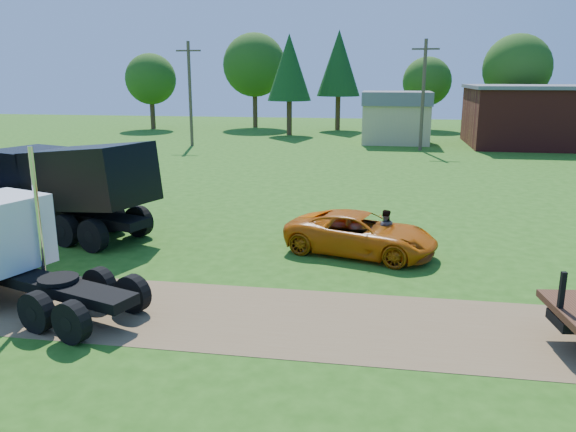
# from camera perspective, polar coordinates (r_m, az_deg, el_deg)

# --- Properties ---
(ground) EXTENTS (140.00, 140.00, 0.00)m
(ground) POSITION_cam_1_polar(r_m,az_deg,el_deg) (14.93, -2.23, -10.35)
(ground) COLOR #245412
(ground) RESTS_ON ground
(dirt_track) EXTENTS (120.00, 4.20, 0.01)m
(dirt_track) POSITION_cam_1_polar(r_m,az_deg,el_deg) (14.93, -2.23, -10.33)
(dirt_track) COLOR brown
(dirt_track) RESTS_ON ground
(white_semi_tractor) EXTENTS (7.31, 4.41, 4.35)m
(white_semi_tractor) POSITION_cam_1_polar(r_m,az_deg,el_deg) (17.58, -27.17, -2.98)
(white_semi_tractor) COLOR black
(white_semi_tractor) RESTS_ON ground
(black_dump_truck) EXTENTS (8.92, 5.26, 3.81)m
(black_dump_truck) POSITION_cam_1_polar(r_m,az_deg,el_deg) (23.72, -22.00, 3.19)
(black_dump_truck) COLOR black
(black_dump_truck) RESTS_ON ground
(orange_pickup) EXTENTS (5.78, 3.80, 1.48)m
(orange_pickup) POSITION_cam_1_polar(r_m,az_deg,el_deg) (19.99, 7.43, -1.79)
(orange_pickup) COLOR #C85E09
(orange_pickup) RESTS_ON ground
(spectator_b) EXTENTS (0.75, 0.59, 1.54)m
(spectator_b) POSITION_cam_1_polar(r_m,az_deg,el_deg) (20.40, 9.79, -1.47)
(spectator_b) COLOR #999999
(spectator_b) RESTS_ON ground
(brick_building) EXTENTS (15.40, 10.40, 5.30)m
(brick_building) POSITION_cam_1_polar(r_m,az_deg,el_deg) (55.53, 25.70, 9.15)
(brick_building) COLOR maroon
(brick_building) RESTS_ON ground
(tan_shed) EXTENTS (6.20, 5.40, 4.70)m
(tan_shed) POSITION_cam_1_polar(r_m,az_deg,el_deg) (53.44, 10.91, 9.88)
(tan_shed) COLOR tan
(tan_shed) RESTS_ON ground
(utility_poles) EXTENTS (42.20, 0.28, 9.00)m
(utility_poles) POSITION_cam_1_polar(r_m,az_deg,el_deg) (48.42, 13.57, 12.04)
(utility_poles) COLOR #473828
(utility_poles) RESTS_ON ground
(tree_row) EXTENTS (59.86, 14.26, 11.05)m
(tree_row) POSITION_cam_1_polar(r_m,az_deg,el_deg) (63.66, 10.68, 14.47)
(tree_row) COLOR #3C2718
(tree_row) RESTS_ON ground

